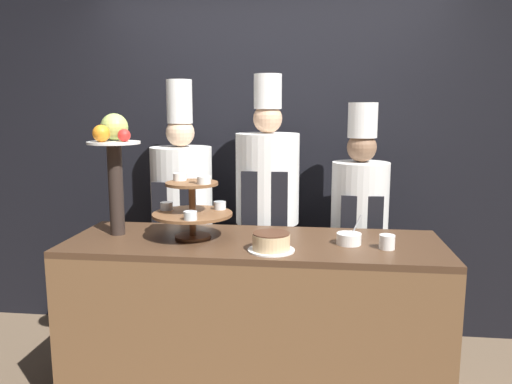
{
  "coord_description": "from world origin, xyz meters",
  "views": [
    {
      "loc": [
        0.33,
        -2.26,
        1.67
      ],
      "look_at": [
        0.0,
        0.44,
        1.21
      ],
      "focal_mm": 35.0,
      "sensor_mm": 36.0,
      "label": 1
    }
  ],
  "objects": [
    {
      "name": "wall_back",
      "position": [
        0.0,
        1.38,
        1.4
      ],
      "size": [
        10.0,
        0.06,
        2.8
      ],
      "color": "black",
      "rests_on": "ground_plane"
    },
    {
      "name": "buffet_counter",
      "position": [
        0.0,
        0.34,
        0.48
      ],
      "size": [
        2.03,
        0.69,
        0.96
      ],
      "color": "brown",
      "rests_on": "ground_plane"
    },
    {
      "name": "tiered_stand",
      "position": [
        -0.34,
        0.35,
        1.13
      ],
      "size": [
        0.44,
        0.44,
        0.35
      ],
      "color": "brown",
      "rests_on": "buffet_counter"
    },
    {
      "name": "fruit_pedestal",
      "position": [
        -0.79,
        0.41,
        1.42
      ],
      "size": [
        0.29,
        0.29,
        0.68
      ],
      "color": "#2D231E",
      "rests_on": "buffet_counter"
    },
    {
      "name": "cake_round",
      "position": [
        0.11,
        0.16,
        1.0
      ],
      "size": [
        0.24,
        0.24,
        0.09
      ],
      "color": "white",
      "rests_on": "buffet_counter"
    },
    {
      "name": "cup_white",
      "position": [
        0.69,
        0.26,
        0.99
      ],
      "size": [
        0.08,
        0.08,
        0.07
      ],
      "color": "white",
      "rests_on": "buffet_counter"
    },
    {
      "name": "serving_bowl_near",
      "position": [
        0.51,
        0.33,
        0.99
      ],
      "size": [
        0.13,
        0.13,
        0.16
      ],
      "color": "white",
      "rests_on": "buffet_counter"
    },
    {
      "name": "chef_left",
      "position": [
        -0.57,
        0.99,
        0.97
      ],
      "size": [
        0.41,
        0.41,
        1.85
      ],
      "color": "black",
      "rests_on": "ground_plane"
    },
    {
      "name": "chef_center_left",
      "position": [
        0.01,
        0.99,
        1.03
      ],
      "size": [
        0.42,
        0.42,
        1.88
      ],
      "color": "black",
      "rests_on": "ground_plane"
    },
    {
      "name": "chef_center_right",
      "position": [
        0.62,
        0.99,
        0.93
      ],
      "size": [
        0.37,
        0.37,
        1.7
      ],
      "color": "black",
      "rests_on": "ground_plane"
    }
  ]
}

